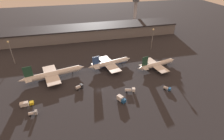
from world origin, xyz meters
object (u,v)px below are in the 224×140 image
object	(u,v)px
service_vehicle_1	(26,104)
service_vehicle_5	(130,90)
service_vehicle_3	(33,113)
service_vehicle_4	(79,87)
airplane_1	(110,63)
service_vehicle_2	(121,99)
control_tower	(135,8)
service_vehicle_0	(167,88)
airplane_0	(53,74)
airplane_2	(157,64)

from	to	relation	value
service_vehicle_1	service_vehicle_5	world-z (taller)	service_vehicle_1
service_vehicle_3	service_vehicle_4	world-z (taller)	service_vehicle_3
service_vehicle_1	service_vehicle_5	size ratio (longest dim) A/B	1.10
airplane_1	service_vehicle_2	size ratio (longest dim) A/B	5.90
service_vehicle_5	control_tower	xyz separation A→B (m)	(56.94, 149.08, 20.19)
service_vehicle_1	service_vehicle_3	size ratio (longest dim) A/B	1.66
service_vehicle_0	service_vehicle_5	world-z (taller)	service_vehicle_5
control_tower	service_vehicle_1	bearing A→B (deg)	-130.22
airplane_1	service_vehicle_5	distance (m)	37.09
service_vehicle_0	control_tower	xyz separation A→B (m)	(30.94, 152.98, 20.48)
airplane_1	service_vehicle_0	bearing A→B (deg)	-64.07
service_vehicle_0	service_vehicle_1	world-z (taller)	service_vehicle_1
service_vehicle_0	service_vehicle_3	world-z (taller)	service_vehicle_3
airplane_0	service_vehicle_3	size ratio (longest dim) A/B	10.15
airplane_1	service_vehicle_0	world-z (taller)	airplane_1
service_vehicle_2	airplane_2	bearing A→B (deg)	99.56
service_vehicle_3	service_vehicle_5	xyz separation A→B (m)	(62.13, 7.13, 0.07)
airplane_1	airplane_0	bearing A→B (deg)	175.54
airplane_0	service_vehicle_5	bearing A→B (deg)	-42.36
service_vehicle_1	service_vehicle_4	distance (m)	34.98
airplane_2	service_vehicle_3	world-z (taller)	airplane_2
airplane_1	service_vehicle_2	bearing A→B (deg)	-106.08
airplane_1	service_vehicle_4	world-z (taller)	airplane_1
service_vehicle_0	service_vehicle_3	xyz separation A→B (m)	(-88.14, -3.23, 0.21)
service_vehicle_2	airplane_1	bearing A→B (deg)	146.28
airplane_0	service_vehicle_3	xyz separation A→B (m)	(-10.04, -37.44, -2.20)
service_vehicle_1	service_vehicle_5	xyz separation A→B (m)	(67.44, -2.02, -0.08)
airplane_0	service_vehicle_2	world-z (taller)	airplane_0
service_vehicle_0	control_tower	bearing A→B (deg)	123.12
service_vehicle_0	service_vehicle_1	distance (m)	93.63
airplane_2	service_vehicle_0	xyz separation A→B (m)	(-6.12, -29.89, -1.89)
service_vehicle_1	service_vehicle_5	distance (m)	67.47
service_vehicle_2	service_vehicle_3	bearing A→B (deg)	-120.27
service_vehicle_0	service_vehicle_4	world-z (taller)	service_vehicle_4
airplane_0	control_tower	size ratio (longest dim) A/B	1.31
service_vehicle_5	service_vehicle_2	bearing A→B (deg)	-125.54
service_vehicle_5	service_vehicle_0	bearing A→B (deg)	5.17
service_vehicle_4	service_vehicle_5	size ratio (longest dim) A/B	0.80
airplane_2	service_vehicle_2	bearing A→B (deg)	-152.80
service_vehicle_0	service_vehicle_4	bearing A→B (deg)	-150.30
airplane_1	service_vehicle_4	distance (m)	37.44
airplane_1	service_vehicle_1	xyz separation A→B (m)	(-61.70, -34.57, -1.82)
airplane_2	service_vehicle_3	bearing A→B (deg)	-172.81
service_vehicle_2	service_vehicle_0	bearing A→B (deg)	66.19
service_vehicle_0	control_tower	distance (m)	157.41
airplane_1	service_vehicle_3	distance (m)	71.38
control_tower	airplane_1	bearing A→B (deg)	-119.13
service_vehicle_1	service_vehicle_2	world-z (taller)	service_vehicle_2
service_vehicle_5	service_vehicle_4	bearing A→B (deg)	174.22
airplane_0	service_vehicle_5	xyz separation A→B (m)	(52.10, -30.32, -2.13)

